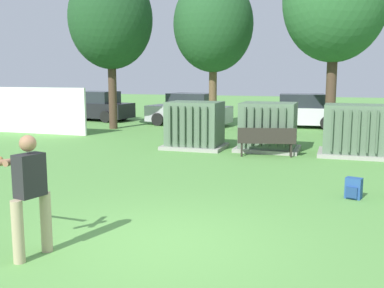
{
  "coord_description": "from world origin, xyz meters",
  "views": [
    {
      "loc": [
        2.53,
        -6.1,
        2.55
      ],
      "look_at": [
        -0.59,
        3.5,
        1.0
      ],
      "focal_mm": 42.39,
      "sensor_mm": 36.0,
      "label": 1
    }
  ],
  "objects_px": {
    "transformer_mid_east": "(353,131)",
    "park_bench": "(266,140)",
    "parked_car_left_of_center": "(189,110)",
    "parked_car_right_of_center": "(299,112)",
    "batter": "(28,189)",
    "transformer_mid_west": "(268,127)",
    "parked_car_leftmost": "(96,107)",
    "transformer_west": "(195,126)",
    "backpack": "(353,189)"
  },
  "relations": [
    {
      "from": "transformer_mid_east",
      "to": "park_bench",
      "type": "distance_m",
      "value": 2.79
    },
    {
      "from": "parked_car_left_of_center",
      "to": "parked_car_right_of_center",
      "type": "bearing_deg",
      "value": 9.44
    },
    {
      "from": "batter",
      "to": "park_bench",
      "type": "bearing_deg",
      "value": 77.64
    },
    {
      "from": "transformer_mid_west",
      "to": "transformer_mid_east",
      "type": "height_order",
      "value": "same"
    },
    {
      "from": "transformer_mid_west",
      "to": "parked_car_leftmost",
      "type": "height_order",
      "value": "same"
    },
    {
      "from": "transformer_mid_east",
      "to": "batter",
      "type": "relative_size",
      "value": 1.21
    },
    {
      "from": "transformer_west",
      "to": "backpack",
      "type": "xyz_separation_m",
      "value": [
        5.12,
        -5.21,
        -0.57
      ]
    },
    {
      "from": "park_bench",
      "to": "backpack",
      "type": "xyz_separation_m",
      "value": [
        2.48,
        -4.31,
        -0.32
      ]
    },
    {
      "from": "park_bench",
      "to": "batter",
      "type": "height_order",
      "value": "batter"
    },
    {
      "from": "transformer_mid_west",
      "to": "park_bench",
      "type": "distance_m",
      "value": 1.23
    },
    {
      "from": "parked_car_leftmost",
      "to": "transformer_west",
      "type": "bearing_deg",
      "value": -42.63
    },
    {
      "from": "backpack",
      "to": "parked_car_left_of_center",
      "type": "distance_m",
      "value": 14.19
    },
    {
      "from": "park_bench",
      "to": "backpack",
      "type": "bearing_deg",
      "value": -60.1
    },
    {
      "from": "transformer_west",
      "to": "transformer_mid_west",
      "type": "relative_size",
      "value": 1.0
    },
    {
      "from": "park_bench",
      "to": "parked_car_leftmost",
      "type": "height_order",
      "value": "parked_car_leftmost"
    },
    {
      "from": "transformer_west",
      "to": "park_bench",
      "type": "relative_size",
      "value": 1.14
    },
    {
      "from": "backpack",
      "to": "parked_car_right_of_center",
      "type": "bearing_deg",
      "value": 99.72
    },
    {
      "from": "transformer_west",
      "to": "backpack",
      "type": "bearing_deg",
      "value": -45.52
    },
    {
      "from": "park_bench",
      "to": "parked_car_right_of_center",
      "type": "distance_m",
      "value": 8.58
    },
    {
      "from": "transformer_mid_west",
      "to": "backpack",
      "type": "xyz_separation_m",
      "value": [
        2.62,
        -5.5,
        -0.57
      ]
    },
    {
      "from": "parked_car_right_of_center",
      "to": "parked_car_leftmost",
      "type": "bearing_deg",
      "value": -179.58
    },
    {
      "from": "backpack",
      "to": "parked_car_left_of_center",
      "type": "relative_size",
      "value": 0.1
    },
    {
      "from": "transformer_mid_east",
      "to": "parked_car_left_of_center",
      "type": "bearing_deg",
      "value": 139.15
    },
    {
      "from": "batter",
      "to": "backpack",
      "type": "height_order",
      "value": "batter"
    },
    {
      "from": "park_bench",
      "to": "batter",
      "type": "distance_m",
      "value": 9.13
    },
    {
      "from": "transformer_west",
      "to": "park_bench",
      "type": "distance_m",
      "value": 2.8
    },
    {
      "from": "transformer_west",
      "to": "transformer_mid_west",
      "type": "height_order",
      "value": "same"
    },
    {
      "from": "batter",
      "to": "parked_car_left_of_center",
      "type": "xyz_separation_m",
      "value": [
        -3.15,
        16.59,
        -0.22
      ]
    },
    {
      "from": "transformer_mid_east",
      "to": "backpack",
      "type": "distance_m",
      "value": 5.38
    },
    {
      "from": "park_bench",
      "to": "parked_car_leftmost",
      "type": "xyz_separation_m",
      "value": [
        -10.88,
        8.49,
        0.22
      ]
    },
    {
      "from": "parked_car_left_of_center",
      "to": "parked_car_right_of_center",
      "type": "relative_size",
      "value": 1.01
    },
    {
      "from": "park_bench",
      "to": "parked_car_left_of_center",
      "type": "height_order",
      "value": "parked_car_left_of_center"
    },
    {
      "from": "parked_car_right_of_center",
      "to": "transformer_mid_east",
      "type": "bearing_deg",
      "value": -72.97
    },
    {
      "from": "transformer_mid_east",
      "to": "parked_car_leftmost",
      "type": "distance_m",
      "value": 15.39
    },
    {
      "from": "transformer_mid_west",
      "to": "park_bench",
      "type": "xyz_separation_m",
      "value": [
        0.14,
        -1.19,
        -0.25
      ]
    },
    {
      "from": "transformer_mid_east",
      "to": "transformer_mid_west",
      "type": "bearing_deg",
      "value": 176.84
    },
    {
      "from": "batter",
      "to": "parked_car_right_of_center",
      "type": "height_order",
      "value": "batter"
    },
    {
      "from": "transformer_mid_east",
      "to": "park_bench",
      "type": "xyz_separation_m",
      "value": [
        -2.58,
        -1.04,
        -0.25
      ]
    },
    {
      "from": "transformer_west",
      "to": "batter",
      "type": "height_order",
      "value": "batter"
    },
    {
      "from": "backpack",
      "to": "parked_car_leftmost",
      "type": "relative_size",
      "value": 0.1
    },
    {
      "from": "transformer_mid_west",
      "to": "park_bench",
      "type": "relative_size",
      "value": 1.14
    },
    {
      "from": "transformer_mid_west",
      "to": "backpack",
      "type": "bearing_deg",
      "value": -64.57
    },
    {
      "from": "transformer_mid_east",
      "to": "parked_car_leftmost",
      "type": "xyz_separation_m",
      "value": [
        -13.46,
        7.45,
        -0.04
      ]
    },
    {
      "from": "transformer_mid_west",
      "to": "batter",
      "type": "xyz_separation_m",
      "value": [
        -1.81,
        -10.1,
        0.19
      ]
    },
    {
      "from": "transformer_west",
      "to": "parked_car_leftmost",
      "type": "height_order",
      "value": "same"
    },
    {
      "from": "batter",
      "to": "parked_car_right_of_center",
      "type": "xyz_separation_m",
      "value": [
        2.22,
        17.48,
        -0.22
      ]
    },
    {
      "from": "transformer_west",
      "to": "park_bench",
      "type": "height_order",
      "value": "transformer_west"
    },
    {
      "from": "transformer_west",
      "to": "parked_car_right_of_center",
      "type": "height_order",
      "value": "same"
    },
    {
      "from": "transformer_west",
      "to": "batter",
      "type": "distance_m",
      "value": 9.84
    },
    {
      "from": "batter",
      "to": "transformer_mid_west",
      "type": "bearing_deg",
      "value": 79.81
    }
  ]
}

